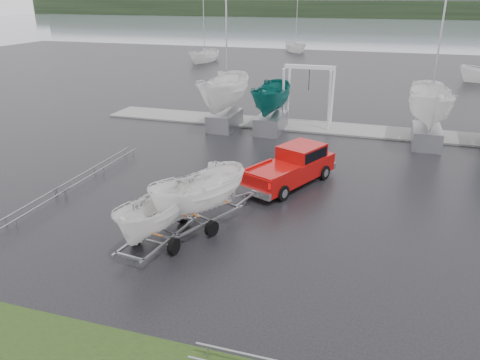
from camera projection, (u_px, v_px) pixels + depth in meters
The scene contains 16 objects.
ground_plane at pixel (268, 205), 20.09m from camera, with size 120.00×120.00×0.00m, color black.
lake at pixel (374, 33), 108.66m from camera, with size 300.00×300.00×0.00m, color gray.
dock at pixel (316, 127), 31.58m from camera, with size 30.00×3.00×0.12m, color gray.
treeline at pixel (384, 10), 169.55m from camera, with size 300.00×8.00×6.00m, color black.
far_hill at pixel (385, 3), 175.89m from camera, with size 300.00×6.00×10.00m, color #4C5651.
pickup_truck at pixel (293, 165), 22.04m from camera, with size 3.77×5.53×1.75m.
trailer_hitched at pixel (199, 160), 17.11m from camera, with size 2.54×3.77×5.14m.
trailer_parked at pixel (153, 183), 15.84m from camera, with size 1.84×3.72×4.55m.
boat_hoist at pixel (309, 88), 30.78m from camera, with size 3.30×2.18×4.12m.
keelboat_0 at pixel (224, 68), 29.98m from camera, with size 2.49×3.20×10.67m.
keelboat_1 at pixel (272, 82), 29.56m from camera, with size 2.07×3.20×6.60m.
keelboat_2 at pixel (435, 79), 26.46m from camera, with size 2.48×3.20×10.65m.
mast_rack_0 at pixel (99, 167), 23.35m from camera, with size 0.56×6.50×0.06m.
mast_rack_1 at pixel (10, 219), 18.04m from camera, with size 0.56×6.50×0.06m.
moored_boat_0 at pixel (205, 62), 62.12m from camera, with size 2.77×2.83×11.38m.
moored_boat_1 at pixel (295, 52), 72.71m from camera, with size 3.27×3.30×11.17m.
Camera 1 is at (4.33, -17.78, 8.43)m, focal length 35.00 mm.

